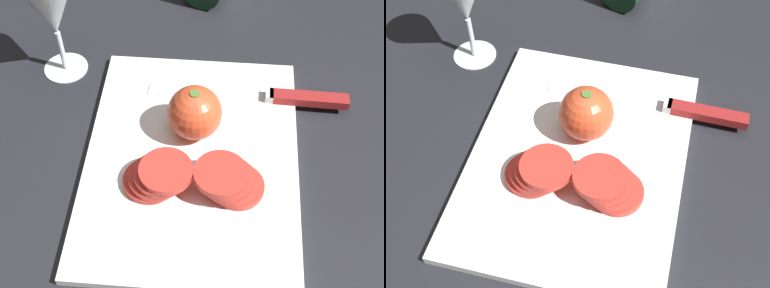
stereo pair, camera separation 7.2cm
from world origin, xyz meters
TOP-DOWN VIEW (x-y plane):
  - ground_plane at (0.00, 0.00)m, footprint 3.00×3.00m
  - cutting_board at (0.08, 0.00)m, footprint 0.39×0.30m
  - whole_tomato at (0.03, -0.00)m, footprint 0.08×0.08m
  - knife at (-0.04, 0.13)m, footprint 0.03×0.30m
  - tomato_slice_stack_near at (0.13, -0.04)m, footprint 0.07×0.10m
  - tomato_slice_stack_far at (0.13, 0.05)m, footprint 0.07×0.10m

SIDE VIEW (x-z plane):
  - ground_plane at x=0.00m, z-range 0.00..0.00m
  - cutting_board at x=0.08m, z-range 0.00..0.01m
  - knife at x=-0.04m, z-range 0.01..0.03m
  - tomato_slice_stack_near at x=0.13m, z-range 0.01..0.05m
  - tomato_slice_stack_far at x=0.13m, z-range 0.01..0.05m
  - whole_tomato at x=0.03m, z-range 0.01..0.09m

